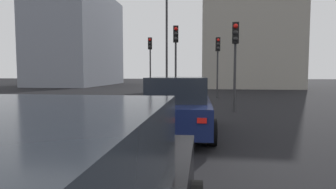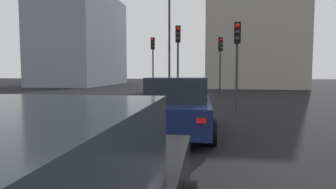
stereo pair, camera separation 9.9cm
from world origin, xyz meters
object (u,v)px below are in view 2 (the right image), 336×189
object	(u,v)px
traffic_light_near_left	(178,48)
traffic_light_far_right	(237,48)
street_lamp_kerbside	(169,26)
traffic_light_far_left	(153,54)
car_navy_lead	(179,107)
traffic_light_near_right	(220,55)

from	to	relation	value
traffic_light_near_left	traffic_light_far_right	size ratio (longest dim) A/B	1.11
traffic_light_far_right	street_lamp_kerbside	size ratio (longest dim) A/B	0.42
traffic_light_far_left	traffic_light_far_right	world-z (taller)	traffic_light_far_left
car_navy_lead	traffic_light_near_right	size ratio (longest dim) A/B	1.06
traffic_light_far_right	car_navy_lead	bearing A→B (deg)	-18.82
traffic_light_near_left	traffic_light_far_left	bearing A→B (deg)	-164.86
traffic_light_far_left	street_lamp_kerbside	xyz separation A→B (m)	(-0.10, -1.30, 2.10)
traffic_light_near_right	car_navy_lead	bearing A→B (deg)	-15.98
traffic_light_near_right	street_lamp_kerbside	bearing A→B (deg)	-128.68
traffic_light_near_left	traffic_light_near_right	size ratio (longest dim) A/B	1.06
traffic_light_far_left	traffic_light_far_right	bearing A→B (deg)	33.47
traffic_light_near_right	street_lamp_kerbside	world-z (taller)	street_lamp_kerbside
traffic_light_near_right	traffic_light_far_left	world-z (taller)	traffic_light_far_left
car_navy_lead	traffic_light_far_left	distance (m)	14.54
traffic_light_near_left	traffic_light_far_right	world-z (taller)	traffic_light_near_left
traffic_light_near_right	traffic_light_far_right	distance (m)	6.85
traffic_light_far_right	street_lamp_kerbside	distance (m)	10.24
street_lamp_kerbside	traffic_light_far_right	bearing A→B (deg)	-155.53
traffic_light_near_left	traffic_light_near_right	xyz separation A→B (m)	(3.68, -2.47, -0.16)
traffic_light_near_left	traffic_light_far_left	world-z (taller)	traffic_light_far_left
traffic_light_near_right	traffic_light_far_left	size ratio (longest dim) A/B	0.92
traffic_light_far_left	traffic_light_far_right	size ratio (longest dim) A/B	1.13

